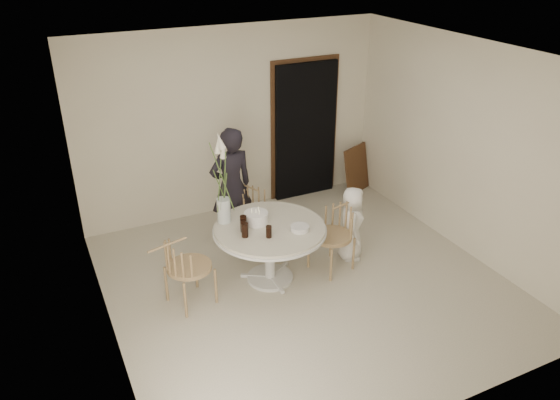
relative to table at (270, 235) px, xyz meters
name	(u,v)px	position (x,y,z in m)	size (l,w,h in m)	color
ground	(305,282)	(0.35, -0.25, -0.62)	(4.50, 4.50, 0.00)	beige
room_shell	(308,158)	(0.35, -0.25, 1.00)	(4.50, 4.50, 4.50)	silver
doorway	(305,131)	(1.50, 1.94, 0.43)	(1.00, 0.10, 2.10)	black
door_trim	(304,127)	(1.50, 1.98, 0.49)	(1.12, 0.03, 2.22)	#51311B
table	(270,235)	(0.00, 0.00, 0.00)	(1.33, 1.33, 0.73)	silver
picture_frame	(357,169)	(2.30, 1.67, -0.24)	(0.56, 0.04, 0.75)	#51311B
chair_far	(254,206)	(0.20, 0.96, -0.11)	(0.54, 0.56, 0.78)	tan
chair_right	(339,226)	(0.90, -0.08, -0.06)	(0.58, 0.55, 0.86)	tan
chair_left	(179,264)	(-1.11, -0.05, -0.05)	(0.59, 0.57, 0.87)	tan
girl	(231,187)	(-0.07, 1.05, 0.19)	(0.59, 0.39, 1.62)	black
boy	(352,224)	(1.14, 0.00, -0.12)	(0.48, 0.31, 0.98)	white
birthday_cake	(256,218)	(-0.11, 0.15, 0.18)	(0.28, 0.28, 0.19)	white
cola_tumbler_a	(245,230)	(-0.35, -0.09, 0.20)	(0.08, 0.08, 0.17)	black
cola_tumbler_b	(269,232)	(-0.11, -0.22, 0.18)	(0.07, 0.07, 0.14)	black
cola_tumbler_c	(243,226)	(-0.32, 0.02, 0.19)	(0.07, 0.07, 0.15)	black
cola_tumbler_d	(243,222)	(-0.29, 0.09, 0.20)	(0.08, 0.08, 0.16)	black
plate_stack	(300,228)	(0.28, -0.23, 0.14)	(0.22, 0.22, 0.05)	silver
flower_vase	(223,191)	(-0.43, 0.34, 0.51)	(0.16, 0.16, 1.12)	silver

